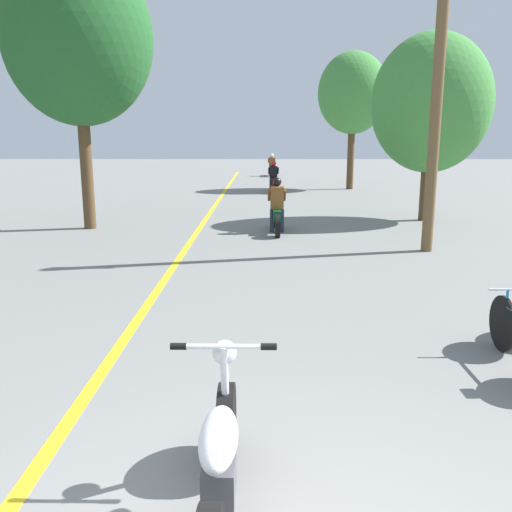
% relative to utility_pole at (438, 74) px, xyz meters
% --- Properties ---
extents(lane_stripe_center, '(0.14, 48.00, 0.01)m').
position_rel_utility_pole_xyz_m(lane_stripe_center, '(-5.31, 3.34, -3.70)').
color(lane_stripe_center, yellow).
rests_on(lane_stripe_center, ground).
extents(utility_pole, '(1.10, 0.24, 7.22)m').
position_rel_utility_pole_xyz_m(utility_pole, '(0.00, 0.00, 0.00)').
color(utility_pole, brown).
rests_on(utility_pole, ground).
extents(roadside_tree_right_near, '(3.43, 3.09, 5.36)m').
position_rel_utility_pole_xyz_m(roadside_tree_right_near, '(1.26, 4.51, -0.33)').
color(roadside_tree_right_near, '#513A23').
rests_on(roadside_tree_right_near, ground).
extents(roadside_tree_right_far, '(3.25, 2.92, 6.31)m').
position_rel_utility_pole_xyz_m(roadside_tree_right_far, '(0.62, 14.49, 0.71)').
color(roadside_tree_right_far, '#513A23').
rests_on(roadside_tree_right_far, ground).
extents(roadside_tree_left, '(3.81, 3.43, 7.09)m').
position_rel_utility_pole_xyz_m(roadside_tree_left, '(-8.29, 2.93, 1.17)').
color(roadside_tree_left, '#513A23').
rests_on(roadside_tree_left, ground).
extents(motorcycle_foreground, '(0.73, 2.04, 1.05)m').
position_rel_utility_pole_xyz_m(motorcycle_foreground, '(-3.88, -8.63, -3.27)').
color(motorcycle_foreground, black).
rests_on(motorcycle_foreground, ground).
extents(motorcycle_rider_lead, '(0.50, 2.10, 1.42)m').
position_rel_utility_pole_xyz_m(motorcycle_rider_lead, '(-3.21, 2.37, -3.17)').
color(motorcycle_rider_lead, black).
rests_on(motorcycle_rider_lead, ground).
extents(motorcycle_rider_mid, '(0.50, 2.12, 1.38)m').
position_rel_utility_pole_xyz_m(motorcycle_rider_mid, '(-3.07, 13.03, -3.18)').
color(motorcycle_rider_mid, black).
rests_on(motorcycle_rider_mid, ground).
extents(motorcycle_rider_far, '(0.50, 2.14, 1.43)m').
position_rel_utility_pole_xyz_m(motorcycle_rider_far, '(-2.96, 23.28, -3.16)').
color(motorcycle_rider_far, black).
rests_on(motorcycle_rider_far, ground).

